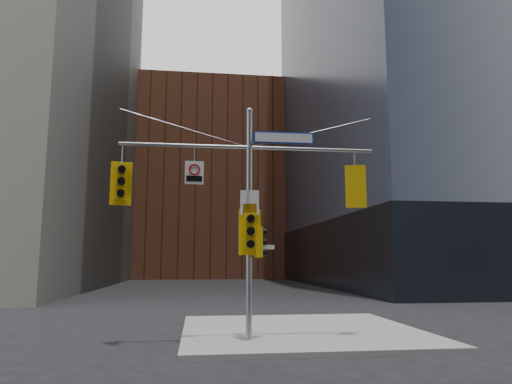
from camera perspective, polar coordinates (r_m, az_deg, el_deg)
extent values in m
plane|color=black|center=(12.26, 0.19, -20.22)|extent=(160.00, 160.00, 0.00)
cube|color=gray|center=(16.47, 5.55, -16.89)|extent=(8.00, 8.00, 0.15)
cube|color=black|center=(52.92, 26.99, -7.02)|extent=(36.40, 36.40, 6.00)
cube|color=brown|center=(70.86, -5.82, 0.91)|extent=(26.00, 20.00, 28.00)
cylinder|color=gray|center=(14.03, -0.86, -3.96)|extent=(0.18, 0.18, 7.20)
sphere|color=gray|center=(14.76, -0.83, 10.11)|extent=(0.20, 0.20, 0.20)
cylinder|color=gray|center=(14.35, -8.84, 5.76)|extent=(4.00, 0.11, 0.11)
cylinder|color=gray|center=(14.77, 6.93, 5.31)|extent=(4.00, 0.11, 0.11)
cylinder|color=gray|center=(14.09, -0.68, 5.93)|extent=(0.10, 0.70, 0.10)
cylinder|color=gray|center=(14.49, -8.79, 7.87)|extent=(4.00, 0.02, 1.12)
cylinder|color=gray|center=(14.91, 6.89, 7.36)|extent=(4.00, 0.02, 1.12)
cube|color=#E5AE0C|center=(14.29, -16.50, 1.16)|extent=(0.39, 0.30, 1.08)
cube|color=#E5AE0C|center=(14.47, -16.51, 1.04)|extent=(0.64, 0.15, 1.34)
cylinder|color=black|center=(14.15, -16.44, 2.73)|extent=(0.25, 0.20, 0.23)
cylinder|color=black|center=(14.23, -16.44, 2.67)|extent=(0.20, 0.05, 0.20)
cylinder|color=black|center=(14.09, -16.50, 1.29)|extent=(0.25, 0.20, 0.23)
cylinder|color=black|center=(14.17, -16.50, 1.24)|extent=(0.20, 0.05, 0.20)
cylinder|color=black|center=(14.03, -16.56, -0.16)|extent=(0.25, 0.20, 0.23)
cylinder|color=#0CE559|center=(14.11, -16.56, -0.20)|extent=(0.20, 0.05, 0.20)
cube|color=#E5AE0C|center=(14.94, 12.31, 0.59)|extent=(0.41, 0.33, 1.10)
cube|color=#E5AE0C|center=(14.76, 12.36, 0.71)|extent=(0.64, 0.21, 1.36)
cylinder|color=black|center=(15.21, 12.20, 1.83)|extent=(0.27, 0.22, 0.23)
cylinder|color=black|center=(15.13, 12.23, 1.89)|extent=(0.20, 0.07, 0.20)
cylinder|color=black|center=(15.15, 12.24, 0.47)|extent=(0.27, 0.22, 0.23)
cylinder|color=black|center=(15.07, 12.27, 0.52)|extent=(0.20, 0.07, 0.20)
cylinder|color=black|center=(15.10, 12.29, -0.91)|extent=(0.27, 0.22, 0.23)
cylinder|color=black|center=(15.01, 12.31, -0.86)|extent=(0.20, 0.07, 0.20)
cube|color=#E5AE0C|center=(14.03, 0.28, -6.27)|extent=(0.25, 0.33, 0.94)
cylinder|color=black|center=(14.10, 0.98, -5.00)|extent=(0.17, 0.21, 0.20)
cylinder|color=black|center=(14.08, 0.70, -5.00)|extent=(0.04, 0.17, 0.17)
cylinder|color=black|center=(14.08, 0.99, -6.27)|extent=(0.17, 0.21, 0.20)
cylinder|color=black|center=(14.06, 0.70, -6.27)|extent=(0.04, 0.17, 0.17)
cylinder|color=black|center=(14.07, 0.99, -7.55)|extent=(0.17, 0.21, 0.20)
cylinder|color=black|center=(14.05, 0.71, -7.55)|extent=(0.04, 0.17, 0.17)
cube|color=#E5AE0C|center=(13.74, -0.73, -4.98)|extent=(0.37, 0.27, 1.13)
cube|color=#E5AE0C|center=(13.93, -0.80, -5.03)|extent=(0.67, 0.06, 1.39)
cylinder|color=black|center=(13.55, -0.66, -3.34)|extent=(0.24, 0.18, 0.24)
cylinder|color=black|center=(13.64, -0.69, -3.37)|extent=(0.20, 0.03, 0.20)
cylinder|color=black|center=(13.52, -0.66, -4.92)|extent=(0.24, 0.18, 0.24)
cylinder|color=black|center=(13.61, -0.69, -4.95)|extent=(0.20, 0.03, 0.20)
cylinder|color=black|center=(13.51, -0.66, -6.51)|extent=(0.24, 0.18, 0.24)
cylinder|color=black|center=(13.59, -0.69, -6.53)|extent=(0.20, 0.03, 0.20)
cube|color=#11309C|center=(14.67, 3.49, 6.77)|extent=(1.96, 0.04, 0.38)
cube|color=silver|center=(14.65, 3.51, 6.80)|extent=(1.85, 0.01, 0.29)
cube|color=silver|center=(14.14, -7.72, 2.42)|extent=(0.58, 0.06, 0.72)
torus|color=#B20A0A|center=(14.14, -7.71, 2.82)|extent=(0.36, 0.07, 0.35)
cube|color=black|center=(14.08, -7.73, 1.67)|extent=(0.48, 0.03, 0.17)
cube|color=silver|center=(13.98, -0.80, -1.32)|extent=(0.58, 0.10, 0.75)
cube|color=#D88C00|center=(13.94, -0.79, -2.16)|extent=(0.42, 0.06, 0.33)
cube|color=silver|center=(14.05, 0.97, -6.90)|extent=(0.68, 0.09, 0.14)
cube|color=#145926|center=(14.44, -1.07, -7.03)|extent=(0.11, 0.69, 0.14)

